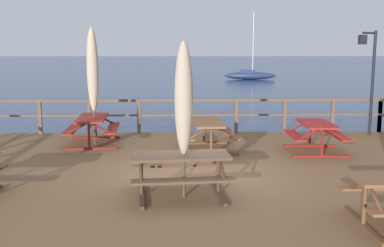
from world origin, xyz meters
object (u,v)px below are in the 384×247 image
at_px(picnic_table_front_left, 180,166).
at_px(picnic_table_mid_centre, 92,124).
at_px(sailboat_distant, 250,75).
at_px(picnic_table_back_left, 316,131).
at_px(patio_umbrella_short_back, 93,70).
at_px(patio_umbrella_tall_mid_right, 184,99).
at_px(lamp_post_hooked, 369,67).
at_px(picnic_table_mid_right, 208,129).

height_order(picnic_table_front_left, picnic_table_mid_centre, same).
distance_m(picnic_table_mid_centre, sailboat_distant, 41.95).
bearing_deg(picnic_table_back_left, picnic_table_mid_centre, 168.54).
distance_m(picnic_table_back_left, patio_umbrella_short_back, 6.23).
distance_m(patio_umbrella_tall_mid_right, sailboat_distant, 46.09).
height_order(picnic_table_mid_centre, lamp_post_hooked, lamp_post_hooked).
bearing_deg(lamp_post_hooked, sailboat_distant, 86.07).
height_order(lamp_post_hooked, sailboat_distant, sailboat_distant).
bearing_deg(picnic_table_mid_centre, patio_umbrella_short_back, 43.85).
distance_m(picnic_table_front_left, sailboat_distant, 45.99).
bearing_deg(picnic_table_mid_centre, lamp_post_hooked, 6.95).
distance_m(picnic_table_mid_centre, patio_umbrella_tall_mid_right, 5.52).
xyz_separation_m(picnic_table_back_left, lamp_post_hooked, (2.22, 2.21, 1.56)).
bearing_deg(sailboat_distant, picnic_table_mid_right, -100.57).
height_order(picnic_table_mid_centre, picnic_table_mid_right, same).
xyz_separation_m(patio_umbrella_tall_mid_right, sailboat_distant, (8.40, 45.27, -1.95)).
bearing_deg(picnic_table_mid_right, patio_umbrella_tall_mid_right, -99.84).
relative_size(picnic_table_mid_centre, patio_umbrella_short_back, 0.61).
distance_m(picnic_table_front_left, picnic_table_mid_centre, 5.29).
relative_size(patio_umbrella_tall_mid_right, patio_umbrella_short_back, 0.85).
xyz_separation_m(picnic_table_mid_centre, picnic_table_back_left, (5.96, -1.21, -0.01)).
xyz_separation_m(patio_umbrella_short_back, sailboat_distant, (10.85, 40.45, -2.25)).
height_order(picnic_table_mid_right, patio_umbrella_tall_mid_right, patio_umbrella_tall_mid_right).
xyz_separation_m(picnic_table_back_left, patio_umbrella_tall_mid_right, (-3.46, -3.56, 1.21)).
bearing_deg(lamp_post_hooked, picnic_table_front_left, -135.29).
xyz_separation_m(picnic_table_mid_right, sailboat_distant, (7.72, 41.37, -0.75)).
bearing_deg(picnic_table_front_left, patio_umbrella_short_back, 116.69).
height_order(picnic_table_mid_centre, patio_umbrella_short_back, patio_umbrella_short_back).
bearing_deg(picnic_table_front_left, sailboat_distant, 79.39).
relative_size(patio_umbrella_short_back, sailboat_distant, 0.42).
bearing_deg(lamp_post_hooked, patio_umbrella_tall_mid_right, -134.58).
relative_size(picnic_table_back_left, lamp_post_hooked, 0.52).
height_order(patio_umbrella_short_back, lamp_post_hooked, patio_umbrella_short_back).
bearing_deg(picnic_table_front_left, picnic_table_mid_right, 79.03).
bearing_deg(patio_umbrella_tall_mid_right, patio_umbrella_short_back, 116.94).
bearing_deg(picnic_table_mid_right, sailboat_distant, 79.43).
bearing_deg(lamp_post_hooked, picnic_table_mid_centre, -173.05).
relative_size(patio_umbrella_tall_mid_right, sailboat_distant, 0.36).
height_order(picnic_table_front_left, picnic_table_mid_right, same).
height_order(patio_umbrella_tall_mid_right, patio_umbrella_short_back, patio_umbrella_short_back).
xyz_separation_m(picnic_table_mid_centre, picnic_table_mid_right, (3.18, -0.87, -0.00)).
bearing_deg(sailboat_distant, patio_umbrella_short_back, -105.01).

